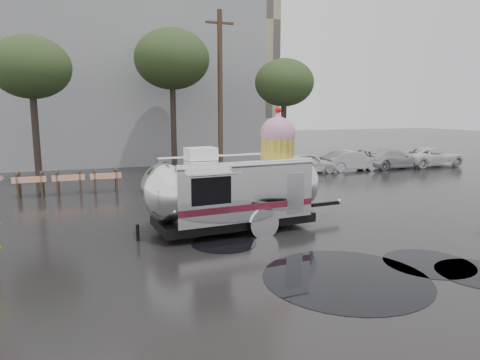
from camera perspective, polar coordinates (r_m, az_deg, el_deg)
name	(u,v)px	position (r m, az deg, el deg)	size (l,w,h in m)	color
ground	(289,250)	(11.20, 6.60, -9.28)	(120.00, 120.00, 0.00)	black
puddles	(362,269)	(10.24, 15.94, -11.35)	(6.50, 5.84, 0.01)	black
grey_building	(93,69)	(33.63, -18.98, 13.83)	(22.00, 12.00, 13.00)	slate
utility_pole	(220,91)	(24.61, -2.66, 11.77)	(1.60, 0.28, 9.00)	#473323
tree_left	(31,68)	(22.68, -26.12, 13.25)	(3.64, 3.64, 6.95)	#382D26
tree_mid	(172,60)	(25.10, -9.06, 15.55)	(4.20, 4.20, 8.03)	#382D26
tree_right	(284,83)	(24.98, 5.92, 12.69)	(3.36, 3.36, 6.42)	#382D26
barricade_row	(69,182)	(19.70, -21.83, -0.23)	(4.30, 0.80, 1.00)	#473323
parked_cars	(376,157)	(27.27, 17.73, 2.88)	(13.20, 1.90, 1.50)	silver
airstream_trailer	(236,186)	(12.77, -0.48, -0.84)	(6.91, 2.99, 3.73)	silver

